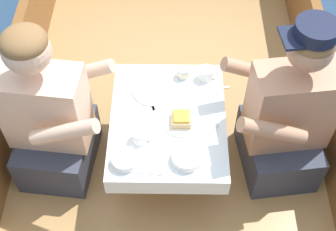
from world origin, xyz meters
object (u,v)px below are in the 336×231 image
(person_starboard, at_px, (286,118))
(sandwich, at_px, (181,119))
(tin_can, at_px, (183,73))
(person_port, at_px, (50,118))
(coffee_cup_starboard, at_px, (206,73))
(coffee_cup_port, at_px, (140,135))

(person_starboard, relative_size, sandwich, 10.64)
(person_starboard, relative_size, tin_can, 14.95)
(person_port, distance_m, person_starboard, 1.17)
(coffee_cup_starboard, bearing_deg, sandwich, -113.46)
(coffee_cup_starboard, distance_m, tin_can, 0.12)
(tin_can, bearing_deg, coffee_cup_port, -116.66)
(person_starboard, height_order, sandwich, person_starboard)
(coffee_cup_port, bearing_deg, coffee_cup_starboard, 51.01)
(coffee_cup_port, relative_size, tin_can, 1.58)
(person_port, relative_size, sandwich, 10.25)
(sandwich, bearing_deg, tin_can, 87.93)
(coffee_cup_port, distance_m, tin_can, 0.46)
(person_starboard, bearing_deg, tin_can, -36.48)
(coffee_cup_starboard, bearing_deg, tin_can, 175.61)
(person_port, bearing_deg, tin_can, 29.91)
(sandwich, xyz_separation_m, coffee_cup_port, (-0.20, -0.10, 0.00))
(sandwich, bearing_deg, coffee_cup_port, -152.39)
(coffee_cup_port, xyz_separation_m, tin_can, (0.21, 0.41, -0.01))
(person_starboard, bearing_deg, person_port, -7.16)
(person_port, bearing_deg, person_starboard, 6.79)
(sandwich, xyz_separation_m, coffee_cup_starboard, (0.13, 0.30, 0.00))
(person_port, distance_m, sandwich, 0.65)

